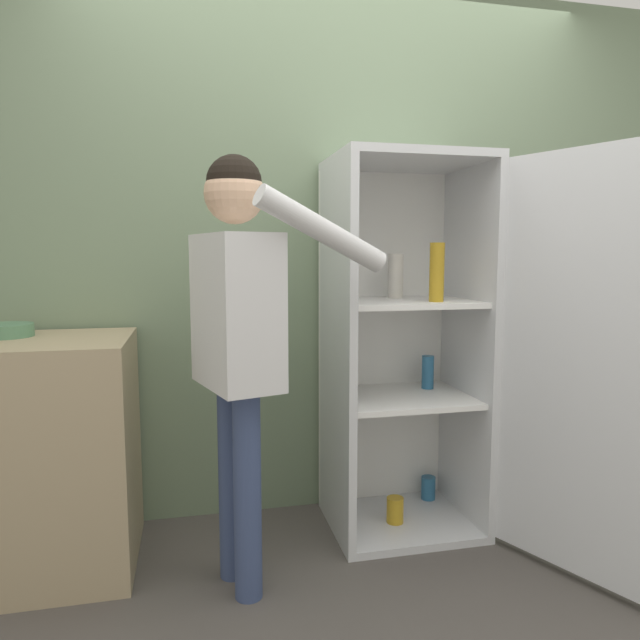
# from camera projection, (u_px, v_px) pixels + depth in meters

# --- Properties ---
(ground_plane) EXTENTS (12.00, 12.00, 0.00)m
(ground_plane) POSITION_uv_depth(u_px,v_px,m) (398.00, 616.00, 2.00)
(ground_plane) COLOR #4C4742
(wall_back) EXTENTS (7.00, 0.06, 2.55)m
(wall_back) POSITION_uv_depth(u_px,v_px,m) (332.00, 252.00, 2.81)
(wall_back) COLOR gray
(wall_back) RESTS_ON ground_plane
(refrigerator) EXTENTS (0.98, 1.17, 1.69)m
(refrigerator) POSITION_uv_depth(u_px,v_px,m) (437.00, 350.00, 2.53)
(refrigerator) COLOR silver
(refrigerator) RESTS_ON ground_plane
(person) EXTENTS (0.71, 0.51, 1.61)m
(person) POSITION_uv_depth(u_px,v_px,m) (239.00, 318.00, 2.07)
(person) COLOR #384770
(person) RESTS_ON ground_plane
(counter) EXTENTS (0.71, 0.61, 0.94)m
(counter) POSITION_uv_depth(u_px,v_px,m) (41.00, 455.00, 2.27)
(counter) COLOR tan
(counter) RESTS_ON ground_plane
(bowl) EXTENTS (0.22, 0.22, 0.05)m
(bowl) POSITION_uv_depth(u_px,v_px,m) (5.00, 330.00, 2.28)
(bowl) COLOR #517F5B
(bowl) RESTS_ON counter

